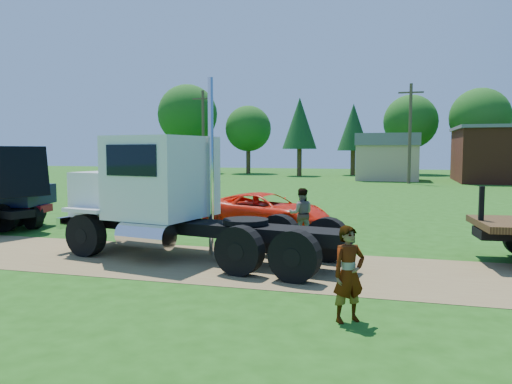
# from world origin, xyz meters

# --- Properties ---
(ground) EXTENTS (140.00, 140.00, 0.00)m
(ground) POSITION_xyz_m (0.00, 0.00, 0.00)
(ground) COLOR #1B4C10
(ground) RESTS_ON ground
(dirt_track) EXTENTS (120.00, 4.20, 0.01)m
(dirt_track) POSITION_xyz_m (0.00, 0.00, 0.01)
(dirt_track) COLOR brown
(dirt_track) RESTS_ON ground
(white_semi_tractor) EXTENTS (8.63, 4.19, 5.10)m
(white_semi_tractor) POSITION_xyz_m (-1.59, 0.70, 1.74)
(white_semi_tractor) COLOR black
(white_semi_tractor) RESTS_ON ground
(orange_pickup) EXTENTS (5.36, 3.38, 1.38)m
(orange_pickup) POSITION_xyz_m (0.01, 6.22, 0.69)
(orange_pickup) COLOR red
(orange_pickup) RESTS_ON ground
(spectator_a) EXTENTS (0.75, 0.71, 1.72)m
(spectator_a) POSITION_xyz_m (4.05, -3.59, 0.86)
(spectator_a) COLOR #999999
(spectator_a) RESTS_ON ground
(spectator_b) EXTENTS (0.99, 0.85, 1.75)m
(spectator_b) POSITION_xyz_m (1.74, 4.33, 0.88)
(spectator_b) COLOR #999999
(spectator_b) RESTS_ON ground
(tan_shed) EXTENTS (6.20, 5.40, 4.70)m
(tan_shed) POSITION_xyz_m (4.00, 40.00, 2.42)
(tan_shed) COLOR tan
(tan_shed) RESTS_ON ground
(utility_poles) EXTENTS (42.20, 0.28, 9.00)m
(utility_poles) POSITION_xyz_m (6.00, 35.00, 4.71)
(utility_poles) COLOR #4A3629
(utility_poles) RESTS_ON ground
(tree_row) EXTENTS (59.25, 13.31, 11.71)m
(tree_row) POSITION_xyz_m (1.13, 50.20, 6.81)
(tree_row) COLOR #3A2517
(tree_row) RESTS_ON ground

